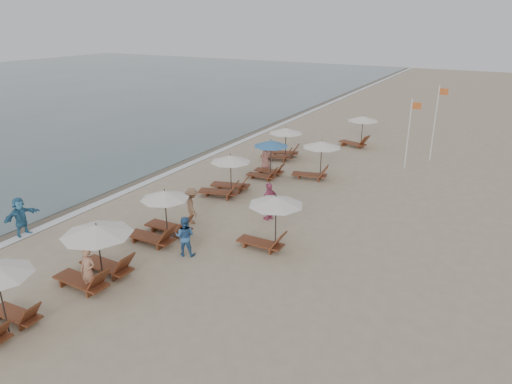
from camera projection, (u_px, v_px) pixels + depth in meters
The scene contains 19 objects.
ground at pixel (249, 309), 15.07m from camera, with size 160.00×160.00×0.00m, color tan.
wet_sand_band at pixel (155, 169), 28.91m from camera, with size 3.20×140.00×0.01m, color #6B5E4C.
foam_line at pixel (171, 172), 28.31m from camera, with size 0.50×140.00×0.02m, color white.
lounger_station_1 at pixel (95, 253), 16.26m from camera, with size 2.82×2.46×2.26m.
lounger_station_2 at pixel (161, 218), 19.50m from camera, with size 2.59×2.02×2.23m.
lounger_station_3 at pixel (226, 176), 24.51m from camera, with size 2.67×2.48×2.17m.
lounger_station_4 at pixel (268, 158), 27.00m from camera, with size 2.33×2.04×2.26m.
lounger_station_5 at pixel (282, 143), 30.66m from camera, with size 2.65×2.41×2.10m.
inland_station_0 at pixel (269, 217), 18.58m from camera, with size 2.65×2.24×2.22m.
inland_station_1 at pixel (316, 156), 26.71m from camera, with size 2.76×2.24×2.22m.
inland_station_2 at pixel (358, 128), 33.42m from camera, with size 2.77×2.24×2.22m.
beachgoer_near at pixel (88, 271), 15.70m from camera, with size 0.61×0.40×1.67m, color tan.
beachgoer_mid_a at pixel (185, 236), 18.21m from camera, with size 0.79×0.62×1.63m, color #336299.
beachgoer_mid_b at pixel (192, 206), 21.06m from camera, with size 1.09×0.63×1.69m, color #8E6648.
beachgoer_far_a at pixel (269, 201), 21.44m from camera, with size 1.05×0.44×1.79m, color #B94A70.
beachgoer_far_b at pixel (266, 156), 28.60m from camera, with size 0.80×0.52×1.63m, color #A56659.
waterline_walker at pixel (21, 217), 19.87m from camera, with size 1.61×0.51×1.73m, color teal.
flag_pole_near at pixel (409, 131), 28.13m from camera, with size 0.59×0.08×4.33m.
flag_pole_far at pixel (436, 120), 29.66m from camera, with size 0.60×0.08×4.90m.
Camera 1 is at (6.36, -11.05, 8.89)m, focal length 32.62 mm.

